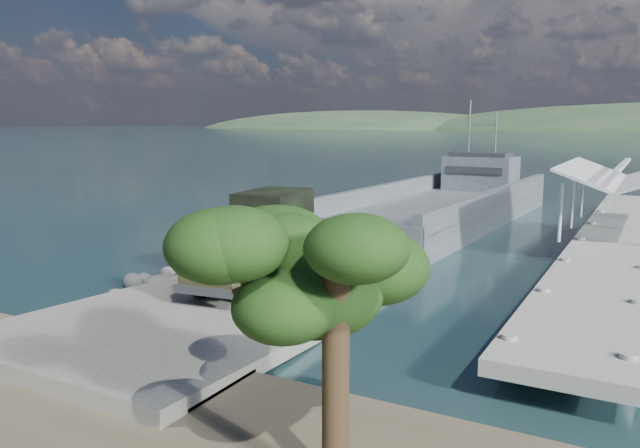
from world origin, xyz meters
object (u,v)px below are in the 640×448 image
Objects in this scene: pier at (617,228)px; soldier at (194,266)px; landing_craft at (440,213)px; military_truck at (259,239)px; overhang_tree at (325,265)px.

soldier is at bearing -130.35° from pier.
landing_craft is 24.49m from soldier.
pier is 21.28m from military_truck.
military_truck is at bearing 42.23° from soldier.
military_truck is at bearing -90.48° from landing_craft.
pier is at bearing 43.28° from military_truck.
landing_craft is 22.37m from military_truck.
overhang_tree is (-3.62, -28.62, 3.29)m from pier.
landing_craft is at bearing 154.63° from pier.
overhang_tree is (12.01, -10.22, 3.47)m from soldier.
overhang_tree is at bearing -97.22° from pier.
landing_craft is 5.18× the size of overhang_tree.
soldier is (-15.64, -18.40, -0.18)m from pier.
pier is at bearing 82.78° from overhang_tree.
military_truck is (-13.51, -16.42, 0.88)m from pier.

